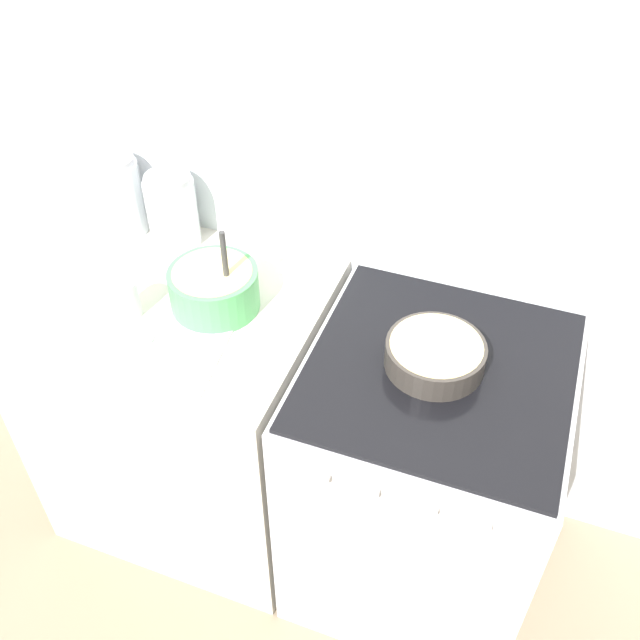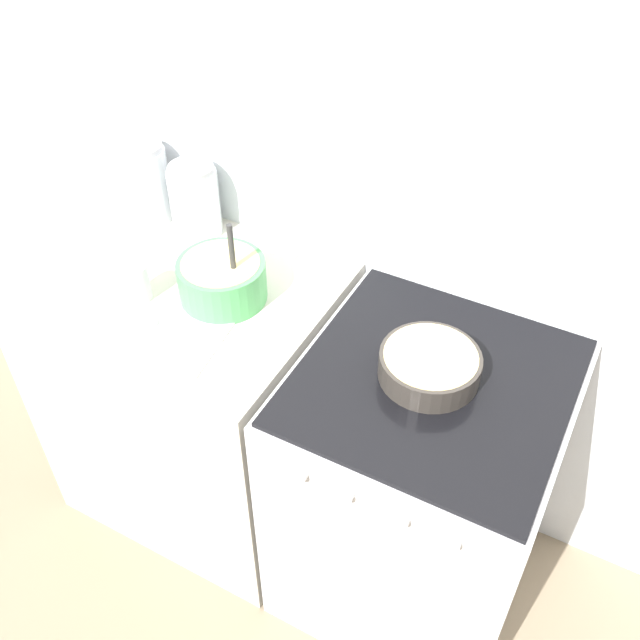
% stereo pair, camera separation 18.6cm
% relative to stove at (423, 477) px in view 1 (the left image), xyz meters
% --- Properties ---
extents(ground_plane, '(12.00, 12.00, 0.00)m').
position_rel_stove_xyz_m(ground_plane, '(-0.36, -0.35, -0.46)').
color(ground_plane, gray).
extents(wall_back, '(4.65, 0.05, 2.40)m').
position_rel_stove_xyz_m(wall_back, '(-0.36, 0.37, 0.74)').
color(wall_back, silver).
rests_on(wall_back, ground_plane).
extents(countertop_cabinet, '(0.82, 0.70, 0.92)m').
position_rel_stove_xyz_m(countertop_cabinet, '(-0.77, 0.00, 0.00)').
color(countertop_cabinet, beige).
rests_on(countertop_cabinet, ground_plane).
extents(stove, '(0.68, 0.71, 0.92)m').
position_rel_stove_xyz_m(stove, '(0.00, 0.00, 0.00)').
color(stove, silver).
rests_on(stove, ground_plane).
extents(mixing_bowl, '(0.25, 0.25, 0.26)m').
position_rel_stove_xyz_m(mixing_bowl, '(-0.64, 0.02, 0.53)').
color(mixing_bowl, '#4CA559').
rests_on(mixing_bowl, countertop_cabinet).
extents(baking_pan, '(0.25, 0.25, 0.07)m').
position_rel_stove_xyz_m(baking_pan, '(-0.02, 0.01, 0.50)').
color(baking_pan, '#38332D').
rests_on(baking_pan, stove).
extents(storage_jar_left, '(0.14, 0.14, 0.25)m').
position_rel_stove_xyz_m(storage_jar_left, '(-1.07, 0.25, 0.57)').
color(storage_jar_left, silver).
rests_on(storage_jar_left, countertop_cabinet).
extents(storage_jar_middle, '(0.15, 0.15, 0.23)m').
position_rel_stove_xyz_m(storage_jar_middle, '(-0.89, 0.25, 0.56)').
color(storage_jar_middle, silver).
rests_on(storage_jar_middle, countertop_cabinet).
extents(tin_can, '(0.07, 0.07, 0.11)m').
position_rel_stove_xyz_m(tin_can, '(-0.85, -0.10, 0.52)').
color(tin_can, silver).
rests_on(tin_can, countertop_cabinet).
extents(recipe_page, '(0.25, 0.31, 0.01)m').
position_rel_stove_xyz_m(recipe_page, '(-0.65, -0.18, 0.47)').
color(recipe_page, white).
rests_on(recipe_page, countertop_cabinet).
extents(measuring_spoon, '(0.12, 0.04, 0.04)m').
position_rel_stove_xyz_m(measuring_spoon, '(-0.76, -0.18, 0.48)').
color(measuring_spoon, white).
rests_on(measuring_spoon, countertop_cabinet).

